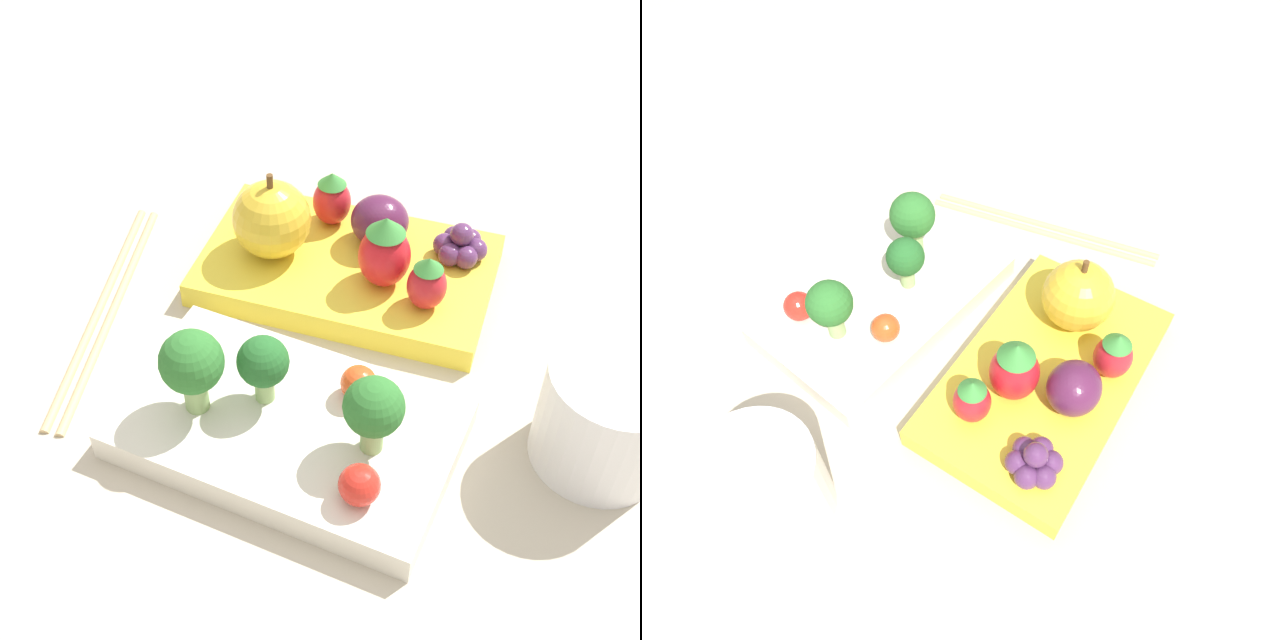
# 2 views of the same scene
# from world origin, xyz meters

# --- Properties ---
(ground_plane) EXTENTS (4.00, 4.00, 0.00)m
(ground_plane) POSITION_xyz_m (0.00, 0.00, 0.00)
(ground_plane) COLOR #BCB29E
(bento_box_savoury) EXTENTS (0.21, 0.15, 0.02)m
(bento_box_savoury) POSITION_xyz_m (0.00, 0.07, 0.01)
(bento_box_savoury) COLOR silver
(bento_box_savoury) RESTS_ON ground_plane
(bento_box_fruit) EXTENTS (0.20, 0.13, 0.02)m
(bento_box_fruit) POSITION_xyz_m (-0.00, -0.07, 0.01)
(bento_box_fruit) COLOR yellow
(bento_box_fruit) RESTS_ON ground_plane
(broccoli_floret_0) EXTENTS (0.03, 0.03, 0.05)m
(broccoli_floret_0) POSITION_xyz_m (-0.05, 0.08, 0.05)
(broccoli_floret_0) COLOR #93B770
(broccoli_floret_0) RESTS_ON bento_box_savoury
(broccoli_floret_1) EXTENTS (0.03, 0.03, 0.05)m
(broccoli_floret_1) POSITION_xyz_m (0.02, 0.06, 0.05)
(broccoli_floret_1) COLOR #93B770
(broccoli_floret_1) RESTS_ON bento_box_savoury
(broccoli_floret_2) EXTENTS (0.04, 0.04, 0.06)m
(broccoli_floret_2) POSITION_xyz_m (0.05, 0.08, 0.06)
(broccoli_floret_2) COLOR #93B770
(broccoli_floret_2) RESTS_ON bento_box_savoury
(cherry_tomato_0) EXTENTS (0.02, 0.02, 0.02)m
(cherry_tomato_0) POSITION_xyz_m (-0.05, 0.11, 0.03)
(cherry_tomato_0) COLOR red
(cherry_tomato_0) RESTS_ON bento_box_savoury
(cherry_tomato_1) EXTENTS (0.02, 0.02, 0.02)m
(cherry_tomato_1) POSITION_xyz_m (-0.03, 0.04, 0.03)
(cherry_tomato_1) COLOR #DB4C1E
(cherry_tomato_1) RESTS_ON bento_box_savoury
(apple) EXTENTS (0.05, 0.05, 0.06)m
(apple) POSITION_xyz_m (0.05, -0.07, 0.05)
(apple) COLOR gold
(apple) RESTS_ON bento_box_fruit
(strawberry_0) EXTENTS (0.03, 0.03, 0.05)m
(strawberry_0) POSITION_xyz_m (-0.03, -0.06, 0.04)
(strawberry_0) COLOR red
(strawberry_0) RESTS_ON bento_box_fruit
(strawberry_1) EXTENTS (0.03, 0.03, 0.04)m
(strawberry_1) POSITION_xyz_m (0.02, -0.11, 0.04)
(strawberry_1) COLOR red
(strawberry_1) RESTS_ON bento_box_fruit
(strawberry_2) EXTENTS (0.03, 0.03, 0.04)m
(strawberry_2) POSITION_xyz_m (-0.06, -0.04, 0.04)
(strawberry_2) COLOR red
(strawberry_2) RESTS_ON bento_box_fruit
(plum) EXTENTS (0.04, 0.04, 0.04)m
(plum) POSITION_xyz_m (-0.02, -0.10, 0.04)
(plum) COLOR #511E42
(plum) RESTS_ON bento_box_fruit
(grape_cluster) EXTENTS (0.04, 0.03, 0.03)m
(grape_cluster) POSITION_xyz_m (-0.07, -0.10, 0.03)
(grape_cluster) COLOR #562D5B
(grape_cluster) RESTS_ON bento_box_fruit
(drinking_cup) EXTENTS (0.08, 0.08, 0.07)m
(drinking_cup) POSITION_xyz_m (-0.17, 0.04, 0.03)
(drinking_cup) COLOR white
(drinking_cup) RESTS_ON ground_plane
(chopsticks_pair) EXTENTS (0.04, 0.21, 0.01)m
(chopsticks_pair) POSITION_xyz_m (0.15, -0.00, 0.00)
(chopsticks_pair) COLOR tan
(chopsticks_pair) RESTS_ON ground_plane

